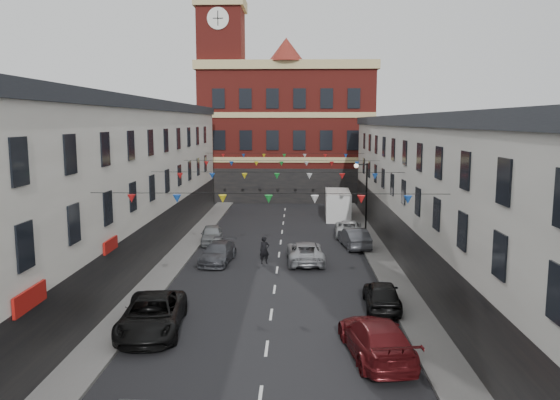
# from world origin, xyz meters

# --- Properties ---
(ground) EXTENTS (160.00, 160.00, 0.00)m
(ground) POSITION_xyz_m (0.00, 0.00, 0.00)
(ground) COLOR black
(ground) RESTS_ON ground
(pavement_left) EXTENTS (1.80, 64.00, 0.15)m
(pavement_left) POSITION_xyz_m (-6.90, 2.00, 0.07)
(pavement_left) COLOR #605E5B
(pavement_left) RESTS_ON ground
(pavement_right) EXTENTS (1.80, 64.00, 0.15)m
(pavement_right) POSITION_xyz_m (6.90, 2.00, 0.07)
(pavement_right) COLOR #605E5B
(pavement_right) RESTS_ON ground
(terrace_left) EXTENTS (8.40, 56.00, 10.70)m
(terrace_left) POSITION_xyz_m (-11.78, 1.00, 5.35)
(terrace_left) COLOR beige
(terrace_left) RESTS_ON ground
(terrace_right) EXTENTS (8.40, 56.00, 9.70)m
(terrace_right) POSITION_xyz_m (11.78, 1.00, 4.85)
(terrace_right) COLOR beige
(terrace_right) RESTS_ON ground
(civic_building) EXTENTS (20.60, 13.30, 18.50)m
(civic_building) POSITION_xyz_m (0.00, 37.95, 8.14)
(civic_building) COLOR maroon
(civic_building) RESTS_ON ground
(clock_tower) EXTENTS (5.60, 5.60, 30.00)m
(clock_tower) POSITION_xyz_m (-7.50, 35.00, 14.93)
(clock_tower) COLOR maroon
(clock_tower) RESTS_ON ground
(distant_hill) EXTENTS (40.00, 14.00, 10.00)m
(distant_hill) POSITION_xyz_m (-4.00, 62.00, 5.00)
(distant_hill) COLOR #345226
(distant_hill) RESTS_ON ground
(street_lamp) EXTENTS (1.10, 0.36, 6.00)m
(street_lamp) POSITION_xyz_m (6.55, 14.00, 3.90)
(street_lamp) COLOR black
(street_lamp) RESTS_ON ground
(car_left_c) EXTENTS (3.10, 5.85, 1.57)m
(car_left_c) POSITION_xyz_m (-5.19, -6.33, 0.78)
(car_left_c) COLOR black
(car_left_c) RESTS_ON ground
(car_left_d) EXTENTS (2.29, 4.73, 1.33)m
(car_left_d) POSITION_xyz_m (-3.99, 5.75, 0.66)
(car_left_d) COLOR #46484E
(car_left_d) RESTS_ON ground
(car_left_e) EXTENTS (2.13, 4.25, 1.39)m
(car_left_e) POSITION_xyz_m (-5.26, 11.42, 0.69)
(car_left_e) COLOR gray
(car_left_e) RESTS_ON ground
(car_right_c) EXTENTS (2.92, 5.68, 1.58)m
(car_right_c) POSITION_xyz_m (4.39, -8.69, 0.79)
(car_right_c) COLOR #5B1215
(car_right_c) RESTS_ON ground
(car_right_d) EXTENTS (1.86, 4.27, 1.43)m
(car_right_d) POSITION_xyz_m (5.50, -2.94, 0.72)
(car_right_d) COLOR black
(car_right_d) RESTS_ON ground
(car_right_e) EXTENTS (2.18, 4.69, 1.49)m
(car_right_e) POSITION_xyz_m (5.50, 10.36, 0.74)
(car_right_e) COLOR #414248
(car_right_e) RESTS_ON ground
(car_right_f) EXTENTS (2.45, 4.80, 1.30)m
(car_right_f) POSITION_xyz_m (5.50, 14.63, 0.65)
(car_right_f) COLOR silver
(car_right_f) RESTS_ON ground
(moving_car) EXTENTS (2.58, 5.18, 1.41)m
(moving_car) POSITION_xyz_m (1.80, 5.97, 0.70)
(moving_car) COLOR #ACADB3
(moving_car) RESTS_ON ground
(white_van) EXTENTS (2.51, 6.05, 2.64)m
(white_van) POSITION_xyz_m (5.19, 22.76, 1.32)
(white_van) COLOR silver
(white_van) RESTS_ON ground
(pedestrian) EXTENTS (0.78, 0.65, 1.82)m
(pedestrian) POSITION_xyz_m (-0.88, 5.55, 0.91)
(pedestrian) COLOR black
(pedestrian) RESTS_ON ground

